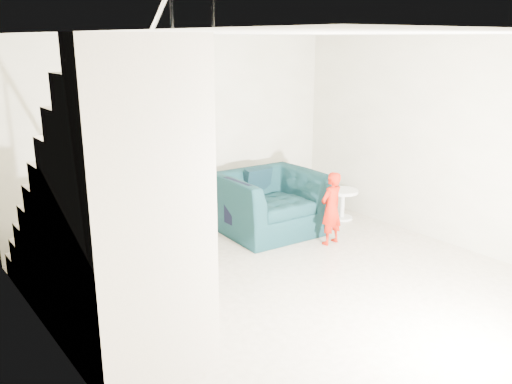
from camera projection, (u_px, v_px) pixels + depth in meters
floor at (312, 295)px, 5.83m from camera, size 5.50×5.50×0.00m
ceiling at (320, 34)px, 5.08m from camera, size 5.50×5.50×0.00m
back_wall at (181, 135)px, 7.57m from camera, size 5.00×0.00×5.00m
left_wall at (67, 221)px, 4.01m from camera, size 0.00×5.50×5.50m
right_wall at (460, 145)px, 6.90m from camera, size 0.00×5.50×5.50m
armchair at (269, 203)px, 7.58m from camera, size 1.39×1.23×0.86m
toddler at (331, 208)px, 7.15m from camera, size 0.38×0.27×0.99m
side_table at (342, 199)px, 8.19m from camera, size 0.46×0.46×0.46m
staircase at (107, 237)px, 4.84m from camera, size 1.02×3.03×3.62m
cushion at (257, 181)px, 7.81m from camera, size 0.42×0.20×0.42m
throw at (238, 204)px, 7.16m from camera, size 0.06×0.57×0.64m
phone at (336, 181)px, 7.09m from camera, size 0.03×0.05×0.10m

